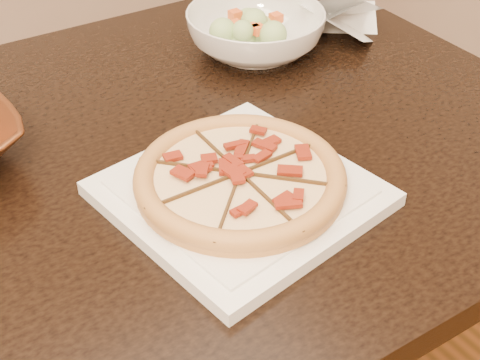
{
  "coord_description": "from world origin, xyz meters",
  "views": [
    {
      "loc": [
        -0.12,
        -0.55,
        1.26
      ],
      "look_at": [
        0.23,
        -0.04,
        0.78
      ],
      "focal_mm": 50.0,
      "sensor_mm": 36.0,
      "label": 1
    }
  ],
  "objects_px": {
    "plate": "(240,193)",
    "salad_bowl": "(255,32)",
    "dining_table": "(108,233)",
    "pizza": "(240,177)"
  },
  "relations": [
    {
      "from": "plate",
      "to": "salad_bowl",
      "type": "distance_m",
      "value": 0.39
    },
    {
      "from": "dining_table",
      "to": "plate",
      "type": "relative_size",
      "value": 4.23
    },
    {
      "from": "plate",
      "to": "pizza",
      "type": "height_order",
      "value": "pizza"
    },
    {
      "from": "pizza",
      "to": "salad_bowl",
      "type": "bearing_deg",
      "value": 52.06
    },
    {
      "from": "dining_table",
      "to": "pizza",
      "type": "bearing_deg",
      "value": -53.16
    },
    {
      "from": "pizza",
      "to": "salad_bowl",
      "type": "relative_size",
      "value": 1.11
    },
    {
      "from": "dining_table",
      "to": "plate",
      "type": "xyz_separation_m",
      "value": [
        0.12,
        -0.15,
        0.12
      ]
    },
    {
      "from": "plate",
      "to": "dining_table",
      "type": "bearing_deg",
      "value": 126.85
    },
    {
      "from": "salad_bowl",
      "to": "plate",
      "type": "bearing_deg",
      "value": -127.94
    },
    {
      "from": "pizza",
      "to": "salad_bowl",
      "type": "height_order",
      "value": "salad_bowl"
    }
  ]
}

